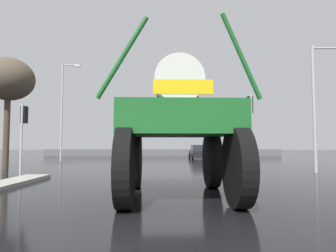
% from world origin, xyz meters
% --- Properties ---
extents(ground_plane, '(120.00, 120.00, 0.00)m').
position_xyz_m(ground_plane, '(0.00, 18.00, 0.00)').
color(ground_plane, black).
extents(oversize_sprayer, '(4.17, 5.67, 4.94)m').
position_xyz_m(oversize_sprayer, '(1.01, 5.28, 2.12)').
color(oversize_sprayer, black).
rests_on(oversize_sprayer, ground).
extents(sedan_ahead, '(2.02, 4.17, 1.52)m').
position_xyz_m(sedan_ahead, '(4.06, 27.62, 0.71)').
color(sedan_ahead, black).
rests_on(sedan_ahead, ground).
extents(traffic_signal_near_left, '(0.24, 0.54, 3.57)m').
position_xyz_m(traffic_signal_near_left, '(-6.38, 10.47, 2.60)').
color(traffic_signal_near_left, '#A8AAAF').
rests_on(traffic_signal_near_left, ground).
extents(traffic_signal_near_right, '(0.24, 0.54, 4.06)m').
position_xyz_m(traffic_signal_near_right, '(4.78, 10.47, 2.96)').
color(traffic_signal_near_right, '#A8AAAF').
rests_on(traffic_signal_near_right, ground).
extents(streetlight_near_right, '(2.04, 0.24, 7.28)m').
position_xyz_m(streetlight_near_right, '(9.22, 12.68, 4.10)').
color(streetlight_near_right, '#A8AAAF').
rests_on(streetlight_near_right, ground).
extents(streetlight_far_left, '(1.82, 0.24, 9.49)m').
position_xyz_m(streetlight_far_left, '(-9.46, 24.21, 5.20)').
color(streetlight_far_left, '#A8AAAF').
rests_on(streetlight_far_left, ground).
extents(bare_tree_left, '(3.31, 3.31, 7.31)m').
position_xyz_m(bare_tree_left, '(-9.85, 15.23, 5.82)').
color(bare_tree_left, '#473828').
rests_on(bare_tree_left, ground).
extents(roadside_barrier, '(32.40, 0.24, 0.90)m').
position_xyz_m(roadside_barrier, '(0.00, 36.05, 0.45)').
color(roadside_barrier, '#59595B').
rests_on(roadside_barrier, ground).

